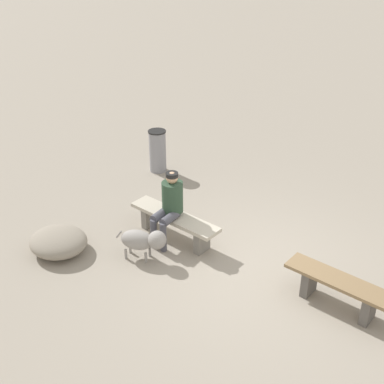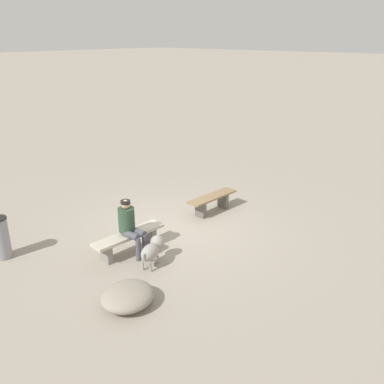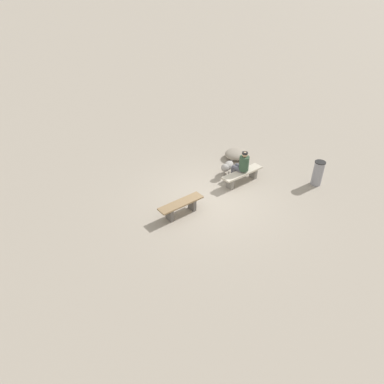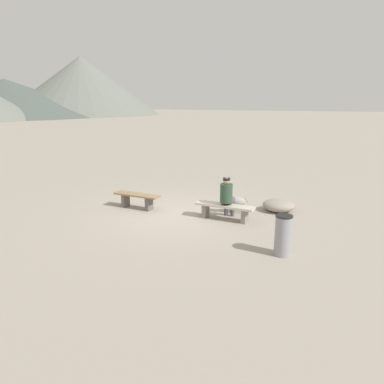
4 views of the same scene
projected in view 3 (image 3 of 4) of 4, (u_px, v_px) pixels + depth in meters
ground at (213, 199)px, 11.82m from camera, size 210.00×210.00×0.06m
bench_left at (181, 206)px, 10.88m from camera, size 1.60×0.52×0.48m
bench_right at (242, 175)px, 12.51m from camera, size 1.76×0.53×0.46m
seated_person at (242, 164)px, 12.35m from camera, size 0.37×0.66×1.26m
dog at (227, 166)px, 12.99m from camera, size 0.83×0.50×0.56m
trash_bin at (318, 173)px, 12.34m from camera, size 0.39×0.39×0.94m
boulder at (236, 154)px, 14.21m from camera, size 0.99×0.91×0.37m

